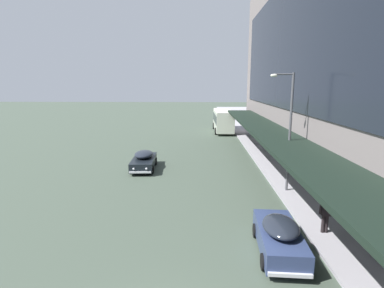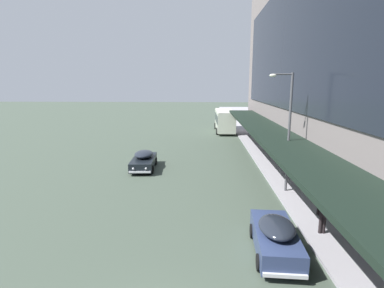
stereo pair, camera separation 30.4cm
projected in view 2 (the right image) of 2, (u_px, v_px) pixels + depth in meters
transit_bus_kerbside_front at (225, 119)px, 45.37m from camera, size 2.84×9.11×3.27m
sedan_second_near at (144, 160)px, 25.42m from camera, size 2.13×4.73×1.52m
sedan_trailing_near at (275, 236)px, 12.53m from camera, size 1.96×4.40×1.57m
pedestrian_at_kerb at (323, 212)px, 13.93m from camera, size 0.62×0.33×1.86m
street_lamp at (287, 125)px, 18.99m from camera, size 1.50×0.28×7.62m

